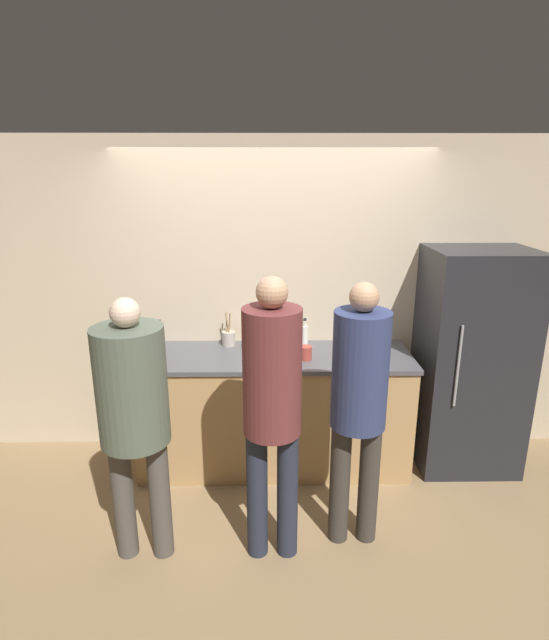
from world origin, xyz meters
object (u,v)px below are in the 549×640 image
fruit_bowl (264,343)px  bottle_red (157,356)px  person_left (133,405)px  person_right (359,396)px  person_center (272,399)px  refrigerator (470,361)px  cup_red (306,353)px  utensil_crock (228,338)px  bottle_clear (305,334)px  bottle_dark (160,339)px

fruit_bowl → bottle_red: bearing=-156.4°
person_left → fruit_bowl: person_left is taller
person_right → bottle_red: size_ratio=10.76×
person_center → bottle_red: bearing=135.2°
refrigerator → fruit_bowl: size_ratio=5.51×
refrigerator → cup_red: (-1.32, -0.12, 0.12)m
fruit_bowl → utensil_crock: (-0.29, 0.06, 0.02)m
refrigerator → utensil_crock: (-1.93, 0.20, 0.13)m
fruit_bowl → person_left: bearing=-122.2°
person_left → utensil_crock: size_ratio=6.05×
fruit_bowl → bottle_red: (-0.79, -0.34, 0.02)m
person_center → person_left: bearing=179.8°
fruit_bowl → utensil_crock: utensil_crock is taller
refrigerator → person_right: (-1.05, -0.92, 0.14)m
person_center → utensil_crock: bearing=105.6°
person_left → person_right: person_right is taller
person_left → cup_red: size_ratio=16.03×
refrigerator → person_right: size_ratio=1.03×
fruit_bowl → utensil_crock: size_ratio=1.16×
refrigerator → person_left: refrigerator is taller
person_center → person_right: 0.54m
person_left → person_center: (0.80, -0.00, 0.03)m
utensil_crock → bottle_clear: size_ratio=1.27×
person_left → utensil_crock: bearing=69.8°
person_right → bottle_dark: (-1.41, 1.00, 0.03)m
bottle_red → cup_red: size_ratio=1.54×
person_right → bottle_red: person_right is taller
bottle_clear → cup_red: bearing=-92.7°
bottle_dark → bottle_red: bottle_dark is taller
cup_red → person_center: bearing=-106.0°
refrigerator → bottle_red: (-2.43, -0.20, 0.13)m
bottle_dark → bottle_red: (0.03, -0.28, -0.04)m
person_center → bottle_red: person_center is taller
bottle_dark → person_center: bearing=-51.9°
person_left → utensil_crock: (0.46, 1.24, -0.01)m
person_right → utensil_crock: person_right is taller
utensil_crock → bottle_dark: utensil_crock is taller
person_left → bottle_red: 0.84m
fruit_bowl → cup_red: size_ratio=3.09×
refrigerator → fruit_bowl: 1.65m
utensil_crock → cup_red: 0.69m
person_left → person_right: (1.33, 0.12, -0.00)m
person_center → cup_red: bearing=74.0°
person_left → bottle_dark: size_ratio=6.59×
person_left → bottle_red: size_ratio=10.41×
utensil_crock → bottle_clear: (0.63, 0.03, 0.02)m
refrigerator → fruit_bowl: (-1.64, 0.14, 0.11)m
person_left → cup_red: 1.40m
refrigerator → utensil_crock: 1.94m
person_right → cup_red: bearing=108.4°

